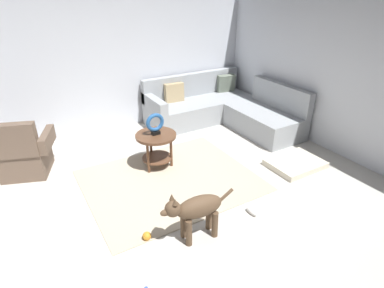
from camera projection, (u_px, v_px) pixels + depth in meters
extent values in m
cube|color=beige|center=(185.00, 214.00, 3.91)|extent=(6.00, 6.00, 0.10)
cube|color=silver|center=(102.00, 57.00, 5.53)|extent=(6.00, 0.12, 2.70)
cube|color=silver|center=(360.00, 72.00, 4.60)|extent=(0.12, 6.00, 2.70)
cube|color=#BCAD93|center=(170.00, 180.00, 4.49)|extent=(2.30, 1.90, 0.01)
cube|color=#9EA3A8|center=(201.00, 110.00, 6.42)|extent=(2.20, 0.85, 0.42)
cube|color=#9EA3A8|center=(192.00, 84.00, 6.49)|extent=(2.20, 0.14, 0.46)
cube|color=#9EA3A8|center=(264.00, 122.00, 5.86)|extent=(0.85, 1.40, 0.42)
cube|color=#9EA3A8|center=(281.00, 96.00, 5.82)|extent=(0.14, 1.40, 0.46)
cube|color=#9EA3A8|center=(154.00, 103.00, 5.81)|extent=(0.16, 0.85, 0.22)
cube|color=slate|center=(226.00, 84.00, 6.74)|extent=(0.40, 0.21, 0.39)
cube|color=tan|center=(174.00, 93.00, 6.18)|extent=(0.39, 0.16, 0.39)
cube|color=brown|center=(26.00, 160.00, 4.60)|extent=(0.77, 0.77, 0.40)
cube|color=brown|center=(13.00, 141.00, 4.19)|extent=(0.61, 0.34, 0.48)
cube|color=brown|center=(47.00, 139.00, 4.52)|extent=(0.30, 0.60, 0.22)
cylinder|color=brown|center=(156.00, 136.00, 4.61)|extent=(0.60, 0.60, 0.04)
cylinder|color=brown|center=(157.00, 158.00, 4.78)|extent=(0.45, 0.45, 0.02)
cylinder|color=brown|center=(151.00, 146.00, 4.90)|extent=(0.04, 0.04, 0.50)
cylinder|color=brown|center=(148.00, 158.00, 4.56)|extent=(0.04, 0.04, 0.50)
cylinder|color=brown|center=(171.00, 152.00, 4.73)|extent=(0.04, 0.04, 0.50)
cube|color=black|center=(156.00, 133.00, 4.59)|extent=(0.12, 0.08, 0.05)
torus|color=#265999|center=(155.00, 122.00, 4.51)|extent=(0.28, 0.06, 0.28)
cube|color=beige|center=(295.00, 164.00, 4.82)|extent=(0.80, 0.60, 0.09)
cylinder|color=brown|center=(189.00, 233.00, 3.32)|extent=(0.07, 0.07, 0.32)
cylinder|color=brown|center=(184.00, 225.00, 3.43)|extent=(0.07, 0.07, 0.32)
cylinder|color=brown|center=(215.00, 224.00, 3.44)|extent=(0.07, 0.07, 0.32)
cylinder|color=brown|center=(209.00, 217.00, 3.55)|extent=(0.07, 0.07, 0.32)
ellipsoid|color=brown|center=(199.00, 207.00, 3.32)|extent=(0.54, 0.27, 0.24)
sphere|color=brown|center=(173.00, 209.00, 3.18)|extent=(0.17, 0.17, 0.17)
ellipsoid|color=brown|center=(166.00, 213.00, 3.16)|extent=(0.13, 0.08, 0.07)
cone|color=brown|center=(175.00, 202.00, 3.09)|extent=(0.06, 0.06, 0.07)
cone|color=brown|center=(172.00, 197.00, 3.17)|extent=(0.06, 0.06, 0.07)
cylinder|color=brown|center=(225.00, 196.00, 3.42)|extent=(0.20, 0.05, 0.16)
sphere|color=orange|center=(147.00, 236.00, 3.44)|extent=(0.10, 0.10, 0.10)
ellipsoid|color=silver|center=(252.00, 212.00, 3.83)|extent=(0.07, 0.18, 0.06)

